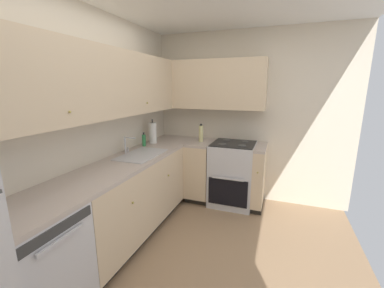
# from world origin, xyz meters

# --- Properties ---
(ground_plane) EXTENTS (3.87, 2.83, 0.02)m
(ground_plane) POSITION_xyz_m (0.00, 0.00, -0.01)
(ground_plane) COLOR #937556
(wall_back) EXTENTS (3.97, 0.05, 2.52)m
(wall_back) POSITION_xyz_m (0.00, 1.44, 1.26)
(wall_back) COLOR beige
(wall_back) RESTS_ON ground_plane
(wall_right) EXTENTS (0.05, 2.93, 2.52)m
(wall_right) POSITION_xyz_m (1.96, 0.00, 1.26)
(wall_right) COLOR beige
(wall_right) RESTS_ON ground_plane
(dishwasher) EXTENTS (0.60, 0.63, 0.88)m
(dishwasher) POSITION_xyz_m (-0.77, 1.11, 0.44)
(dishwasher) COLOR silver
(dishwasher) RESTS_ON ground_plane
(lower_cabinets_back) EXTENTS (1.80, 0.62, 0.88)m
(lower_cabinets_back) POSITION_xyz_m (0.43, 1.12, 0.45)
(lower_cabinets_back) COLOR beige
(lower_cabinets_back) RESTS_ON ground_plane
(countertop_back) EXTENTS (3.01, 0.60, 0.03)m
(countertop_back) POSITION_xyz_m (0.43, 1.11, 0.90)
(countertop_back) COLOR #B7A89E
(countertop_back) RESTS_ON lower_cabinets_back
(lower_cabinets_right) EXTENTS (0.62, 1.13, 0.88)m
(lower_cabinets_right) POSITION_xyz_m (1.64, 0.37, 0.45)
(lower_cabinets_right) COLOR beige
(lower_cabinets_right) RESTS_ON ground_plane
(countertop_right) EXTENTS (0.60, 1.13, 0.03)m
(countertop_right) POSITION_xyz_m (1.63, 0.37, 0.90)
(countertop_right) COLOR #B7A89E
(countertop_right) RESTS_ON lower_cabinets_right
(oven_range) EXTENTS (0.68, 0.62, 1.07)m
(oven_range) POSITION_xyz_m (1.65, 0.15, 0.47)
(oven_range) COLOR silver
(oven_range) RESTS_ON ground_plane
(upper_cabinets_back) EXTENTS (2.69, 0.34, 0.70)m
(upper_cabinets_back) POSITION_xyz_m (0.27, 1.25, 1.75)
(upper_cabinets_back) COLOR beige
(upper_cabinets_right) EXTENTS (0.32, 1.67, 0.70)m
(upper_cabinets_right) POSITION_xyz_m (1.77, 0.58, 1.75)
(upper_cabinets_right) COLOR beige
(sink) EXTENTS (0.65, 0.40, 0.10)m
(sink) POSITION_xyz_m (0.68, 1.08, 0.88)
(sink) COLOR #B7B7BC
(sink) RESTS_ON countertop_back
(faucet) EXTENTS (0.07, 0.16, 0.21)m
(faucet) POSITION_xyz_m (0.68, 1.29, 1.04)
(faucet) COLOR silver
(faucet) RESTS_ON countertop_back
(soap_bottle) EXTENTS (0.05, 0.05, 0.19)m
(soap_bottle) POSITION_xyz_m (1.09, 1.29, 1.00)
(soap_bottle) COLOR #338C4C
(soap_bottle) RESTS_ON countertop_back
(paper_towel_roll) EXTENTS (0.11, 0.11, 0.36)m
(paper_towel_roll) POSITION_xyz_m (1.30, 1.27, 1.07)
(paper_towel_roll) COLOR white
(paper_towel_roll) RESTS_ON countertop_back
(oil_bottle) EXTENTS (0.07, 0.07, 0.27)m
(oil_bottle) POSITION_xyz_m (1.63, 0.64, 1.04)
(oil_bottle) COLOR beige
(oil_bottle) RESTS_ON countertop_right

